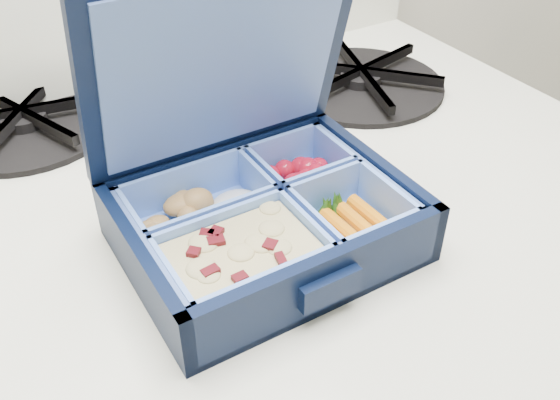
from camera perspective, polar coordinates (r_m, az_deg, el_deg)
bento_box at (r=0.47m, az=-1.33°, el=-1.94°), size 0.21×0.17×0.05m
burner_grate at (r=0.71m, az=7.40°, el=11.18°), size 0.22×0.22×0.03m
burner_grate_rear at (r=0.68m, az=-22.40°, el=6.82°), size 0.20×0.20×0.02m
fork at (r=0.63m, az=2.36°, el=6.58°), size 0.17×0.13×0.01m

